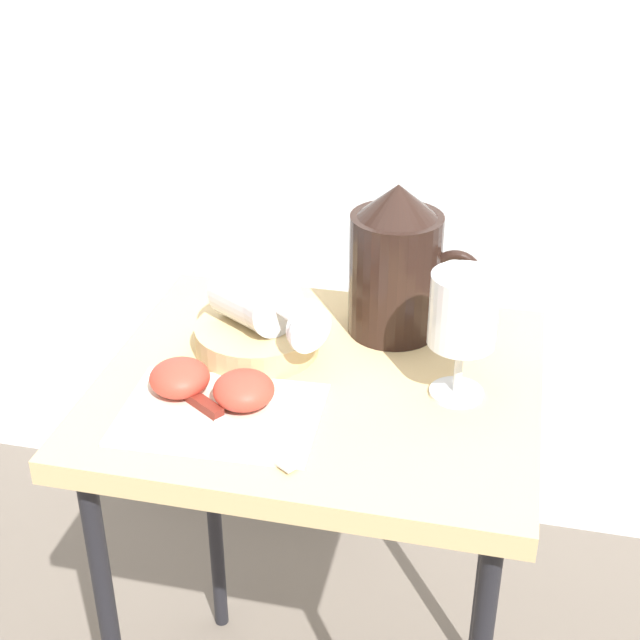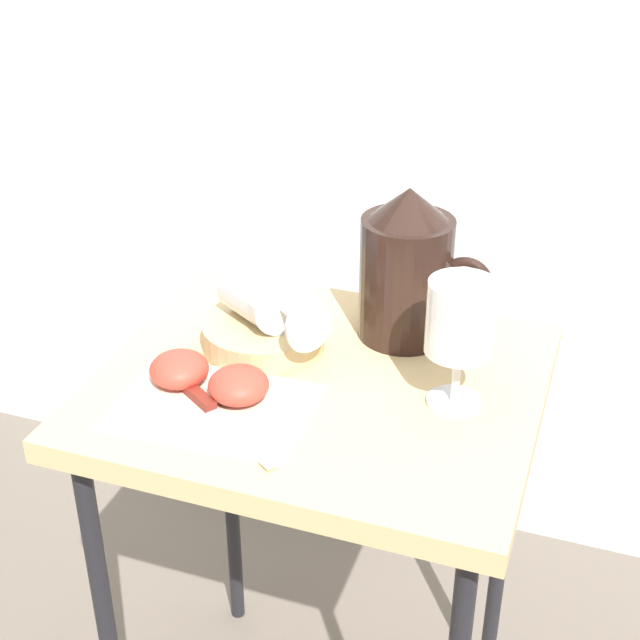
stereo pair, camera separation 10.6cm
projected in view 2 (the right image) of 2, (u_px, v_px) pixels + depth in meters
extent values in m
cube|color=white|center=(442.00, 60.00, 1.47)|extent=(2.40, 0.03, 1.84)
cube|color=tan|center=(320.00, 388.00, 1.11)|extent=(0.53, 0.46, 0.03)
cylinder|color=black|center=(230.00, 473.00, 1.50)|extent=(0.02, 0.02, 0.64)
cylinder|color=black|center=(502.00, 536.00, 1.37)|extent=(0.02, 0.02, 0.64)
cube|color=beige|center=(214.00, 407.00, 1.05)|extent=(0.23, 0.17, 0.00)
cylinder|color=tan|center=(264.00, 334.00, 1.16)|extent=(0.16, 0.16, 0.03)
cylinder|color=black|center=(405.00, 279.00, 1.16)|extent=(0.12, 0.12, 0.16)
cylinder|color=#B23819|center=(404.00, 301.00, 1.17)|extent=(0.11, 0.11, 0.09)
cone|color=black|center=(409.00, 204.00, 1.11)|extent=(0.10, 0.10, 0.04)
torus|color=black|center=(466.00, 282.00, 1.13)|extent=(0.07, 0.01, 0.07)
cylinder|color=silver|center=(453.00, 403.00, 1.05)|extent=(0.06, 0.06, 0.00)
cylinder|color=silver|center=(455.00, 377.00, 1.04)|extent=(0.01, 0.01, 0.07)
cylinder|color=silver|center=(460.00, 319.00, 1.00)|extent=(0.08, 0.08, 0.09)
cylinder|color=#B23819|center=(459.00, 334.00, 1.01)|extent=(0.07, 0.07, 0.04)
cylinder|color=silver|center=(258.00, 291.00, 1.14)|extent=(0.10, 0.10, 0.08)
cylinder|color=silver|center=(291.00, 311.00, 1.10)|extent=(0.06, 0.04, 0.01)
cylinder|color=silver|center=(307.00, 321.00, 1.08)|extent=(0.04, 0.05, 0.06)
cylinder|color=silver|center=(266.00, 294.00, 1.14)|extent=(0.11, 0.11, 0.08)
cylinder|color=silver|center=(295.00, 318.00, 1.08)|extent=(0.05, 0.05, 0.01)
cylinder|color=silver|center=(309.00, 329.00, 1.06)|extent=(0.04, 0.05, 0.06)
ellipsoid|color=#CC3D2D|center=(179.00, 369.00, 1.08)|extent=(0.07, 0.07, 0.04)
ellipsoid|color=#CC3D2D|center=(239.00, 385.00, 1.05)|extent=(0.07, 0.07, 0.04)
cube|color=silver|center=(242.00, 438.00, 0.99)|extent=(0.11, 0.08, 0.00)
cube|color=maroon|center=(193.00, 392.00, 1.06)|extent=(0.08, 0.06, 0.01)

